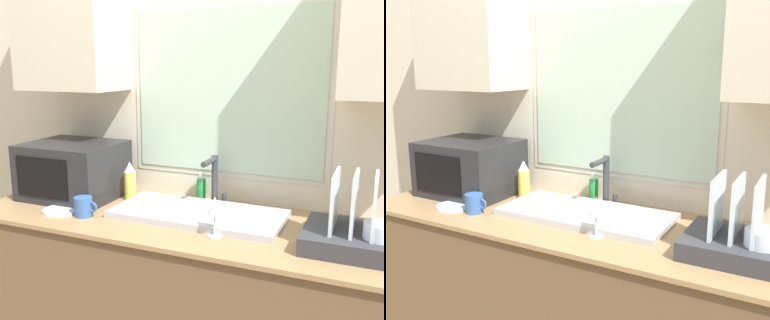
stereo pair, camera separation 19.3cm
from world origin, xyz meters
TOP-DOWN VIEW (x-y plane):
  - countertop at (0.00, 0.33)m, footprint 2.16×0.70m
  - wall_back at (0.00, 0.66)m, footprint 6.00×0.38m
  - sink_basin at (-0.03, 0.37)m, footprint 0.78×0.37m
  - faucet at (-0.03, 0.56)m, footprint 0.08×0.17m
  - microwave at (-0.75, 0.41)m, footprint 0.47×0.40m
  - dish_rack at (0.65, 0.27)m, footprint 0.35×0.33m
  - spray_bottle at (-0.46, 0.49)m, footprint 0.06×0.06m
  - soap_bottle at (-0.12, 0.62)m, footprint 0.05×0.05m
  - mug_near_sink at (-0.51, 0.17)m, footprint 0.12×0.08m
  - wine_glass at (0.12, 0.18)m, footprint 0.06×0.06m
  - small_plate at (-0.65, 0.18)m, footprint 0.18×0.18m

SIDE VIEW (x-z plane):
  - countertop at x=0.00m, z-range 0.00..0.88m
  - small_plate at x=-0.65m, z-range 0.88..0.90m
  - sink_basin at x=-0.03m, z-range 0.88..0.91m
  - mug_near_sink at x=-0.51m, z-range 0.88..0.97m
  - soap_bottle at x=-0.12m, z-range 0.88..1.02m
  - dish_rack at x=0.65m, z-range 0.80..1.09m
  - spray_bottle at x=-0.46m, z-range 0.88..1.08m
  - wine_glass at x=0.12m, z-range 0.92..1.09m
  - microwave at x=-0.75m, z-range 0.88..1.17m
  - faucet at x=-0.03m, z-range 0.91..1.15m
  - wall_back at x=0.00m, z-range 0.09..2.69m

